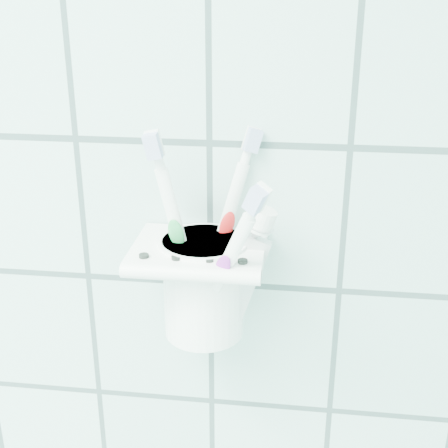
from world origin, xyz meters
name	(u,v)px	position (x,y,z in m)	size (l,w,h in m)	color
holder_bracket	(199,253)	(0.66, 1.15, 1.31)	(0.12, 0.10, 0.04)	white
cup	(204,283)	(0.66, 1.16, 1.27)	(0.09, 0.09, 0.10)	white
toothbrush_pink	(199,227)	(0.66, 1.16, 1.33)	(0.04, 0.03, 0.20)	white
toothbrush_blue	(196,226)	(0.65, 1.17, 1.33)	(0.06, 0.04, 0.20)	white
toothbrush_orange	(194,235)	(0.65, 1.15, 1.33)	(0.07, 0.07, 0.19)	white
toothpaste_tube	(221,257)	(0.68, 1.15, 1.30)	(0.06, 0.03, 0.14)	silver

